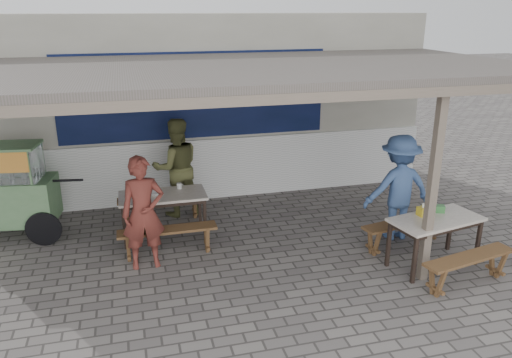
{
  "coord_description": "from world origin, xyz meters",
  "views": [
    {
      "loc": [
        -1.47,
        -6.28,
        3.59
      ],
      "look_at": [
        0.42,
        0.9,
        1.04
      ],
      "focal_mm": 35.0,
      "sensor_mm": 36.0,
      "label": 1
    }
  ],
  "objects_px": {
    "bench_right_wall": "(403,228)",
    "tissue_box": "(422,211)",
    "bench_left_wall": "(161,203)",
    "table_right": "(436,223)",
    "vendor_cart": "(9,188)",
    "patron_street_side": "(143,213)",
    "table_left": "(163,199)",
    "condiment_bowl": "(155,193)",
    "bench_right_street": "(469,264)",
    "donation_box": "(439,209)",
    "patron_right_table": "(398,188)",
    "patron_wall_side": "(177,167)",
    "condiment_jar": "(179,186)",
    "bench_left_street": "(168,235)"
  },
  "relations": [
    {
      "from": "table_left",
      "to": "vendor_cart",
      "type": "height_order",
      "value": "vendor_cart"
    },
    {
      "from": "table_right",
      "to": "patron_wall_side",
      "type": "xyz_separation_m",
      "value": [
        -3.38,
        2.9,
        0.22
      ]
    },
    {
      "from": "patron_street_side",
      "to": "tissue_box",
      "type": "height_order",
      "value": "patron_street_side"
    },
    {
      "from": "table_left",
      "to": "patron_street_side",
      "type": "distance_m",
      "value": 0.99
    },
    {
      "from": "patron_street_side",
      "to": "condiment_bowl",
      "type": "xyz_separation_m",
      "value": [
        0.23,
        0.93,
        -0.06
      ]
    },
    {
      "from": "vendor_cart",
      "to": "patron_right_table",
      "type": "distance_m",
      "value": 6.25
    },
    {
      "from": "table_left",
      "to": "patron_right_table",
      "type": "distance_m",
      "value": 3.8
    },
    {
      "from": "bench_right_wall",
      "to": "bench_left_street",
      "type": "bearing_deg",
      "value": 158.41
    },
    {
      "from": "table_left",
      "to": "donation_box",
      "type": "xyz_separation_m",
      "value": [
        3.87,
        -1.77,
        0.13
      ]
    },
    {
      "from": "bench_right_street",
      "to": "bench_right_wall",
      "type": "height_order",
      "value": "same"
    },
    {
      "from": "condiment_jar",
      "to": "condiment_bowl",
      "type": "xyz_separation_m",
      "value": [
        -0.41,
        -0.2,
        -0.02
      ]
    },
    {
      "from": "bench_left_street",
      "to": "patron_street_side",
      "type": "height_order",
      "value": "patron_street_side"
    },
    {
      "from": "patron_right_table",
      "to": "condiment_bowl",
      "type": "distance_m",
      "value": 3.9
    },
    {
      "from": "bench_left_street",
      "to": "table_right",
      "type": "bearing_deg",
      "value": -18.96
    },
    {
      "from": "vendor_cart",
      "to": "patron_street_side",
      "type": "xyz_separation_m",
      "value": [
        2.04,
        -1.54,
        -0.02
      ]
    },
    {
      "from": "tissue_box",
      "to": "condiment_jar",
      "type": "bearing_deg",
      "value": 148.06
    },
    {
      "from": "bench_right_wall",
      "to": "tissue_box",
      "type": "relative_size",
      "value": 11.41
    },
    {
      "from": "condiment_jar",
      "to": "condiment_bowl",
      "type": "relative_size",
      "value": 0.47
    },
    {
      "from": "patron_street_side",
      "to": "tissue_box",
      "type": "distance_m",
      "value": 4.01
    },
    {
      "from": "bench_left_wall",
      "to": "table_right",
      "type": "xyz_separation_m",
      "value": [
        3.71,
        -2.66,
        0.33
      ]
    },
    {
      "from": "table_left",
      "to": "patron_street_side",
      "type": "relative_size",
      "value": 0.83
    },
    {
      "from": "patron_wall_side",
      "to": "bench_right_street",
      "type": "bearing_deg",
      "value": 128.51
    },
    {
      "from": "bench_right_street",
      "to": "condiment_jar",
      "type": "height_order",
      "value": "condiment_jar"
    },
    {
      "from": "bench_left_street",
      "to": "table_right",
      "type": "xyz_separation_m",
      "value": [
        3.71,
        -1.28,
        0.33
      ]
    },
    {
      "from": "bench_right_wall",
      "to": "patron_right_table",
      "type": "distance_m",
      "value": 0.66
    },
    {
      "from": "patron_wall_side",
      "to": "donation_box",
      "type": "height_order",
      "value": "patron_wall_side"
    },
    {
      "from": "donation_box",
      "to": "patron_right_table",
      "type": "bearing_deg",
      "value": 104.23
    },
    {
      "from": "table_left",
      "to": "bench_right_street",
      "type": "height_order",
      "value": "table_left"
    },
    {
      "from": "condiment_jar",
      "to": "table_right",
      "type": "bearing_deg",
      "value": -32.55
    },
    {
      "from": "patron_wall_side",
      "to": "condiment_jar",
      "type": "relative_size",
      "value": 19.03
    },
    {
      "from": "bench_right_wall",
      "to": "patron_street_side",
      "type": "relative_size",
      "value": 0.87
    },
    {
      "from": "patron_street_side",
      "to": "condiment_jar",
      "type": "bearing_deg",
      "value": 57.55
    },
    {
      "from": "table_right",
      "to": "bench_right_wall",
      "type": "relative_size",
      "value": 0.98
    },
    {
      "from": "bench_left_street",
      "to": "condiment_jar",
      "type": "distance_m",
      "value": 1.05
    },
    {
      "from": "bench_right_wall",
      "to": "condiment_jar",
      "type": "xyz_separation_m",
      "value": [
        -3.29,
        1.55,
        0.46
      ]
    },
    {
      "from": "vendor_cart",
      "to": "condiment_jar",
      "type": "distance_m",
      "value": 2.71
    },
    {
      "from": "patron_street_side",
      "to": "donation_box",
      "type": "distance_m",
      "value": 4.3
    },
    {
      "from": "bench_right_wall",
      "to": "condiment_jar",
      "type": "relative_size",
      "value": 15.51
    },
    {
      "from": "condiment_bowl",
      "to": "condiment_jar",
      "type": "bearing_deg",
      "value": 25.7
    },
    {
      "from": "table_left",
      "to": "bench_right_wall",
      "type": "xyz_separation_m",
      "value": [
        3.59,
        -1.34,
        -0.33
      ]
    },
    {
      "from": "bench_right_street",
      "to": "patron_right_table",
      "type": "height_order",
      "value": "patron_right_table"
    },
    {
      "from": "bench_left_wall",
      "to": "table_left",
      "type": "bearing_deg",
      "value": -90.0
    },
    {
      "from": "bench_left_wall",
      "to": "vendor_cart",
      "type": "xyz_separation_m",
      "value": [
        -2.38,
        -0.07,
        0.52
      ]
    },
    {
      "from": "table_right",
      "to": "patron_street_side",
      "type": "xyz_separation_m",
      "value": [
        -4.05,
        1.05,
        0.17
      ]
    },
    {
      "from": "tissue_box",
      "to": "donation_box",
      "type": "distance_m",
      "value": 0.31
    },
    {
      "from": "bench_right_street",
      "to": "patron_wall_side",
      "type": "height_order",
      "value": "patron_wall_side"
    },
    {
      "from": "table_left",
      "to": "bench_left_street",
      "type": "bearing_deg",
      "value": -90.0
    },
    {
      "from": "bench_right_wall",
      "to": "tissue_box",
      "type": "bearing_deg",
      "value": -103.73
    },
    {
      "from": "bench_left_wall",
      "to": "table_right",
      "type": "relative_size",
      "value": 1.04
    },
    {
      "from": "condiment_bowl",
      "to": "patron_street_side",
      "type": "bearing_deg",
      "value": -103.76
    }
  ]
}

